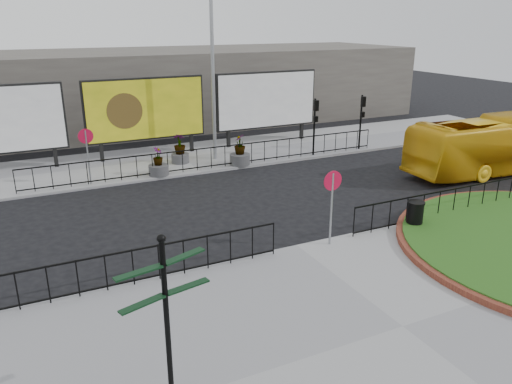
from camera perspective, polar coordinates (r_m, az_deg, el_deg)
ground at (r=16.26m, az=4.63°, el=-6.43°), size 90.00×90.00×0.00m
pavement_near at (r=12.75m, az=16.40°, el=-14.73°), size 30.00×10.00×0.12m
pavement_far at (r=26.64m, az=-8.48°, el=3.85°), size 44.00×6.00×0.12m
railing_near_left at (r=13.91m, az=-16.77°, el=-8.83°), size 10.00×0.10×1.10m
railing_near_right at (r=19.70m, az=21.71°, el=-1.01°), size 9.00×0.10×1.10m
railing_far at (r=24.33m, az=-4.35°, el=4.02°), size 18.00×0.10×1.10m
speed_sign_far at (r=22.72m, az=-18.80°, el=5.19°), size 0.64×0.07×2.47m
speed_sign_near at (r=15.73m, az=8.69°, el=0.05°), size 0.64×0.07×2.47m
billboard_mid at (r=26.63m, az=-12.50°, el=9.20°), size 6.20×0.31×4.10m
billboard_right at (r=29.03m, az=1.23°, el=10.44°), size 6.20×0.31×4.10m
lamp_post at (r=25.35m, az=-4.96°, el=14.17°), size 0.74×0.18×9.23m
signal_pole_a at (r=26.49m, az=6.78°, el=8.37°), size 0.22×0.26×3.00m
signal_pole_b at (r=28.20m, az=12.00°, el=8.74°), size 0.22×0.26×3.00m
building_backdrop at (r=35.68m, az=-13.68°, el=11.39°), size 40.00×10.00×5.00m
fingerpost_sign at (r=8.87m, az=-10.23°, el=-13.26°), size 1.68×0.69×3.61m
litter_bin at (r=18.05m, az=17.71°, el=-2.52°), size 0.59×0.59×0.98m
bus at (r=26.51m, az=25.96°, el=4.90°), size 9.76×2.66×2.70m
planter_a at (r=23.59m, az=-11.09°, el=2.96°), size 0.93×0.93×1.32m
planter_b at (r=25.44m, az=-8.69°, el=4.64°), size 0.89×0.89×1.50m
planter_c at (r=24.87m, az=-1.86°, el=4.37°), size 1.02×1.02×1.52m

